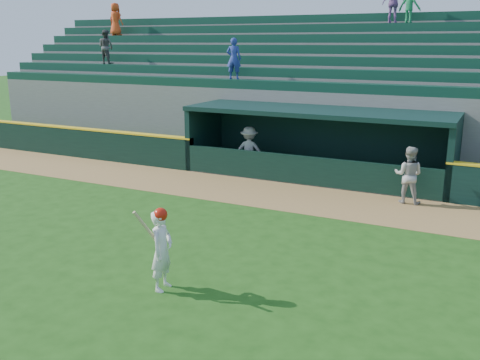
% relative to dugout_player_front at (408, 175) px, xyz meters
% --- Properties ---
extents(ground, '(120.00, 120.00, 0.00)m').
position_rel_dugout_player_front_xyz_m(ground, '(-3.52, -5.89, -0.87)').
color(ground, '#1D4A12').
rests_on(ground, ground).
extents(warning_track, '(40.00, 3.00, 0.01)m').
position_rel_dugout_player_front_xyz_m(warning_track, '(-3.52, -0.99, -0.87)').
color(warning_track, olive).
rests_on(warning_track, ground).
extents(field_wall_left, '(15.50, 0.30, 1.20)m').
position_rel_dugout_player_front_xyz_m(field_wall_left, '(-15.77, 0.66, -0.27)').
color(field_wall_left, black).
rests_on(field_wall_left, ground).
extents(wall_stripe_left, '(15.50, 0.32, 0.06)m').
position_rel_dugout_player_front_xyz_m(wall_stripe_left, '(-15.77, 0.66, 0.36)').
color(wall_stripe_left, yellow).
rests_on(wall_stripe_left, field_wall_left).
extents(dugout_player_front, '(0.85, 0.67, 1.74)m').
position_rel_dugout_player_front_xyz_m(dugout_player_front, '(0.00, 0.00, 0.00)').
color(dugout_player_front, '#A0A09B').
rests_on(dugout_player_front, ground).
extents(dugout_player_inside, '(1.27, 0.95, 1.76)m').
position_rel_dugout_player_front_xyz_m(dugout_player_inside, '(-5.89, 1.20, 0.01)').
color(dugout_player_inside, '#A6A6A1').
rests_on(dugout_player_inside, ground).
extents(dugout, '(9.40, 2.80, 2.46)m').
position_rel_dugout_player_front_xyz_m(dugout, '(-3.52, 2.11, 0.49)').
color(dugout, slate).
rests_on(dugout, ground).
extents(stands, '(34.50, 6.25, 7.12)m').
position_rel_dugout_player_front_xyz_m(stands, '(-3.52, 6.68, 1.52)').
color(stands, slate).
rests_on(stands, ground).
extents(batter_at_plate, '(0.56, 0.75, 1.69)m').
position_rel_dugout_player_front_xyz_m(batter_at_plate, '(-3.29, -8.18, -0.02)').
color(batter_at_plate, white).
rests_on(batter_at_plate, ground).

